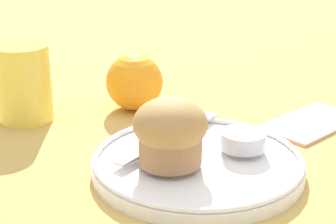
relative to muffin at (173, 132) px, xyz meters
name	(u,v)px	position (x,y,z in m)	size (l,w,h in m)	color
ground_plane	(199,166)	(0.04, 0.00, -0.06)	(3.00, 3.00, 0.00)	tan
plate	(198,163)	(0.03, 0.00, -0.05)	(0.24, 0.24, 0.02)	white
muffin	(173,132)	(0.00, 0.00, 0.00)	(0.08, 0.08, 0.07)	#9E7047
cream_ramekin	(243,139)	(0.09, -0.02, -0.03)	(0.05, 0.05, 0.02)	silver
berry_pair	(169,131)	(0.04, 0.05, -0.03)	(0.04, 0.02, 0.02)	#B7192D
butter_knife	(170,136)	(0.04, 0.05, -0.03)	(0.19, 0.05, 0.00)	silver
orange_fruit	(134,82)	(0.11, 0.20, -0.02)	(0.08, 0.08, 0.08)	orange
juice_glass	(24,83)	(-0.03, 0.27, 0.00)	(0.07, 0.07, 0.10)	#EAD14C
folded_napkin	(312,121)	(0.25, -0.01, -0.05)	(0.14, 0.08, 0.01)	#D19E93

